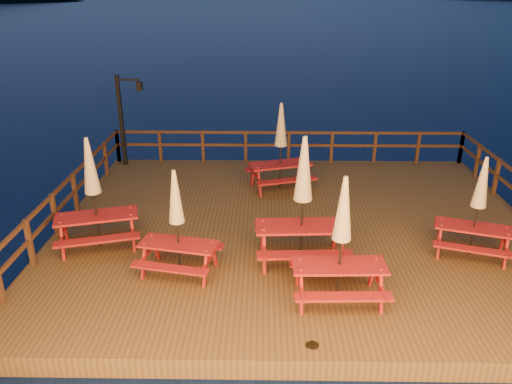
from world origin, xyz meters
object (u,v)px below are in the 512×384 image
at_px(picnic_table_0, 281,145).
at_px(picnic_table_1, 93,192).
at_px(picnic_table_2, 341,238).
at_px(lamp_post, 125,112).

relative_size(picnic_table_0, picnic_table_1, 0.98).
xyz_separation_m(picnic_table_0, picnic_table_1, (-4.31, -3.67, 0.02)).
relative_size(picnic_table_1, picnic_table_2, 1.03).
relative_size(lamp_post, picnic_table_2, 1.18).
bearing_deg(picnic_table_2, lamp_post, 125.95).
relative_size(lamp_post, picnic_table_1, 1.14).
bearing_deg(picnic_table_2, picnic_table_0, 97.84).
xyz_separation_m(picnic_table_1, picnic_table_2, (5.27, -2.05, -0.04)).
height_order(lamp_post, picnic_table_2, lamp_post).
bearing_deg(picnic_table_1, lamp_post, 81.43).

